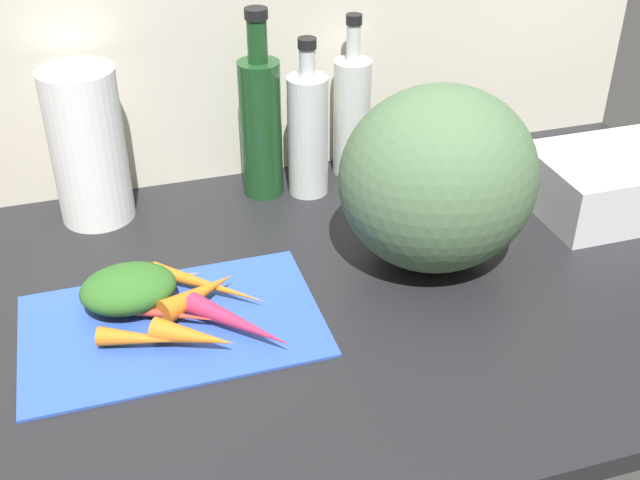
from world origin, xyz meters
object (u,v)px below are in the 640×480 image
(carrot_6, at_px, (193,336))
(winter_squash, at_px, (438,179))
(bottle_2, at_px, (352,114))
(carrot_2, at_px, (199,292))
(carrot_4, at_px, (207,285))
(cutting_board, at_px, (172,324))
(paper_towel_roll, at_px, (88,146))
(bottle_0, at_px, (261,123))
(carrot_0, at_px, (143,339))
(carrot_5, at_px, (239,323))
(bottle_1, at_px, (308,133))
(carrot_3, at_px, (148,281))
(carrot_1, at_px, (158,313))
(dish_rack, at_px, (611,183))

(carrot_6, height_order, winter_squash, winter_squash)
(bottle_2, bearing_deg, carrot_2, -135.81)
(carrot_4, bearing_deg, cutting_board, -137.71)
(paper_towel_roll, distance_m, bottle_0, 0.28)
(cutting_board, distance_m, bottle_2, 0.52)
(cutting_board, bearing_deg, bottle_0, 57.63)
(carrot_0, height_order, carrot_5, carrot_5)
(bottle_1, bearing_deg, carrot_2, -130.99)
(carrot_3, relative_size, bottle_1, 0.55)
(carrot_4, xyz_separation_m, paper_towel_roll, (-0.13, 0.27, 0.11))
(bottle_0, relative_size, bottle_2, 1.12)
(carrot_6, bearing_deg, bottle_0, 64.25)
(carrot_0, bearing_deg, cutting_board, 44.20)
(carrot_1, bearing_deg, cutting_board, -33.31)
(dish_rack, bearing_deg, bottle_2, 144.87)
(carrot_2, distance_m, bottle_0, 0.35)
(carrot_3, bearing_deg, carrot_6, -74.54)
(carrot_2, distance_m, paper_towel_roll, 0.33)
(cutting_board, bearing_deg, paper_towel_roll, 102.43)
(carrot_0, xyz_separation_m, winter_squash, (0.44, 0.09, 0.11))
(paper_towel_roll, bearing_deg, carrot_5, -67.64)
(paper_towel_roll, bearing_deg, carrot_1, -79.90)
(carrot_5, relative_size, bottle_1, 0.60)
(cutting_board, distance_m, carrot_2, 0.06)
(carrot_5, distance_m, bottle_1, 0.41)
(paper_towel_roll, bearing_deg, dish_rack, -15.69)
(carrot_1, relative_size, bottle_2, 0.61)
(carrot_4, relative_size, paper_towel_roll, 0.72)
(paper_towel_roll, bearing_deg, carrot_3, -77.76)
(dish_rack, bearing_deg, carrot_1, -173.33)
(carrot_6, bearing_deg, bottle_1, 54.44)
(carrot_5, relative_size, bottle_0, 0.51)
(winter_squash, relative_size, bottle_1, 1.06)
(carrot_0, bearing_deg, bottle_1, 46.94)
(carrot_5, xyz_separation_m, bottle_2, (0.29, 0.40, 0.09))
(cutting_board, height_order, bottle_1, bottle_1)
(carrot_5, bearing_deg, dish_rack, 12.63)
(carrot_2, distance_m, bottle_1, 0.37)
(carrot_0, height_order, bottle_1, bottle_1)
(carrot_0, relative_size, carrot_4, 0.64)
(carrot_3, height_order, dish_rack, dish_rack)
(carrot_0, bearing_deg, winter_squash, 11.44)
(cutting_board, distance_m, carrot_5, 0.10)
(carrot_1, distance_m, carrot_6, 0.08)
(winter_squash, bearing_deg, cutting_board, -172.99)
(carrot_1, bearing_deg, paper_towel_roll, 100.10)
(cutting_board, xyz_separation_m, paper_towel_roll, (-0.07, 0.32, 0.12))
(carrot_1, bearing_deg, winter_squash, 5.34)
(cutting_board, xyz_separation_m, winter_squash, (0.39, 0.05, 0.13))
(carrot_6, bearing_deg, bottle_2, 49.36)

